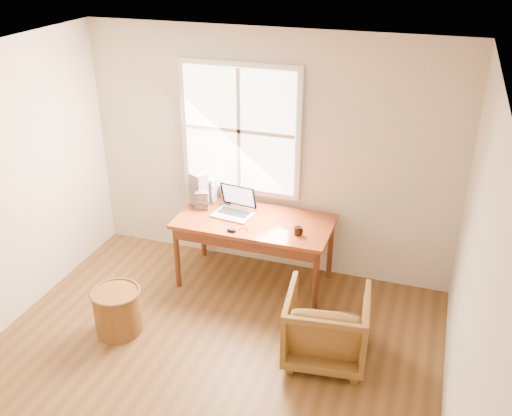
{
  "coord_description": "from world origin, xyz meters",
  "views": [
    {
      "loc": [
        1.67,
        -3.1,
        3.46
      ],
      "look_at": [
        0.07,
        1.65,
        0.97
      ],
      "focal_mm": 40.0,
      "sensor_mm": 36.0,
      "label": 1
    }
  ],
  "objects": [
    {
      "name": "room_shell",
      "position": [
        -0.02,
        0.16,
        1.32
      ],
      "size": [
        4.04,
        4.54,
        2.64
      ],
      "color": "brown",
      "rests_on": "ground"
    },
    {
      "name": "desk",
      "position": [
        0.0,
        1.8,
        0.73
      ],
      "size": [
        1.6,
        0.8,
        0.04
      ],
      "primitive_type": "cube",
      "color": "brown",
      "rests_on": "room_shell"
    },
    {
      "name": "armchair",
      "position": [
        0.98,
        0.88,
        0.33
      ],
      "size": [
        0.78,
        0.8,
        0.66
      ],
      "primitive_type": "imported",
      "rotation": [
        0.0,
        0.0,
        3.26
      ],
      "color": "brown",
      "rests_on": "room_shell"
    },
    {
      "name": "wicker_stool",
      "position": [
        -0.95,
        0.6,
        0.22
      ],
      "size": [
        0.5,
        0.5,
        0.43
      ],
      "primitive_type": "cylinder",
      "rotation": [
        0.0,
        0.0,
        -0.17
      ],
      "color": "brown",
      "rests_on": "room_shell"
    },
    {
      "name": "laptop",
      "position": [
        -0.25,
        1.82,
        0.91
      ],
      "size": [
        0.47,
        0.49,
        0.31
      ],
      "primitive_type": null,
      "rotation": [
        0.0,
        0.0,
        -0.13
      ],
      "color": "silver",
      "rests_on": "desk"
    },
    {
      "name": "mouse",
      "position": [
        -0.14,
        1.49,
        0.77
      ],
      "size": [
        0.1,
        0.06,
        0.03
      ],
      "primitive_type": "ellipsoid",
      "rotation": [
        0.0,
        0.0,
        0.04
      ],
      "color": "black",
      "rests_on": "desk"
    },
    {
      "name": "coffee_mug",
      "position": [
        0.5,
        1.64,
        0.79
      ],
      "size": [
        0.08,
        0.08,
        0.08
      ],
      "primitive_type": "cylinder",
      "rotation": [
        0.0,
        0.0,
        0.1
      ],
      "color": "black",
      "rests_on": "desk"
    },
    {
      "name": "cd_stack_a",
      "position": [
        -0.61,
        2.07,
        0.88
      ],
      "size": [
        0.15,
        0.13,
        0.27
      ],
      "primitive_type": "cube",
      "rotation": [
        0.0,
        0.0,
        -0.11
      ],
      "color": "silver",
      "rests_on": "desk"
    },
    {
      "name": "cd_stack_b",
      "position": [
        -0.61,
        1.88,
        0.85
      ],
      "size": [
        0.16,
        0.15,
        0.2
      ],
      "primitive_type": "cube",
      "rotation": [
        0.0,
        0.0,
        0.34
      ],
      "color": "#2A292F",
      "rests_on": "desk"
    },
    {
      "name": "cd_stack_c",
      "position": [
        -0.69,
        1.96,
        0.93
      ],
      "size": [
        0.2,
        0.19,
        0.36
      ],
      "primitive_type": "cube",
      "rotation": [
        0.0,
        0.0,
        -0.42
      ],
      "color": "#A8AAB6",
      "rests_on": "desk"
    },
    {
      "name": "cd_stack_d",
      "position": [
        -0.4,
        2.13,
        0.83
      ],
      "size": [
        0.17,
        0.16,
        0.17
      ],
      "primitive_type": "cube",
      "rotation": [
        0.0,
        0.0,
        -0.37
      ],
      "color": "silver",
      "rests_on": "desk"
    }
  ]
}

